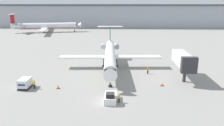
{
  "coord_description": "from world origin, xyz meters",
  "views": [
    {
      "loc": [
        1.78,
        -34.86,
        16.85
      ],
      "look_at": [
        0.0,
        12.94,
        3.52
      ],
      "focal_mm": 35.0,
      "sensor_mm": 36.0,
      "label": 1
    }
  ],
  "objects_px": {
    "luggage_cart": "(25,83)",
    "pushback_tug": "(111,98)",
    "worker_near_tug": "(119,98)",
    "worker_on_apron": "(34,84)",
    "airplane_parked_far_left": "(46,26)",
    "traffic_cone_left": "(58,87)",
    "traffic_cone_right": "(162,84)",
    "worker_by_wing": "(148,70)",
    "jet_bridge": "(183,60)",
    "airplane_main": "(110,55)"
  },
  "relations": [
    {
      "from": "airplane_main",
      "to": "worker_by_wing",
      "type": "relative_size",
      "value": 19.66
    },
    {
      "from": "worker_by_wing",
      "to": "traffic_cone_right",
      "type": "relative_size",
      "value": 2.34
    },
    {
      "from": "airplane_main",
      "to": "pushback_tug",
      "type": "height_order",
      "value": "airplane_main"
    },
    {
      "from": "airplane_parked_far_left",
      "to": "pushback_tug",
      "type": "bearing_deg",
      "value": -65.49
    },
    {
      "from": "traffic_cone_right",
      "to": "pushback_tug",
      "type": "bearing_deg",
      "value": -143.05
    },
    {
      "from": "traffic_cone_left",
      "to": "airplane_parked_far_left",
      "type": "bearing_deg",
      "value": 109.67
    },
    {
      "from": "airplane_main",
      "to": "worker_by_wing",
      "type": "distance_m",
      "value": 10.92
    },
    {
      "from": "worker_on_apron",
      "to": "traffic_cone_right",
      "type": "height_order",
      "value": "worker_on_apron"
    },
    {
      "from": "luggage_cart",
      "to": "airplane_main",
      "type": "bearing_deg",
      "value": 42.15
    },
    {
      "from": "luggage_cart",
      "to": "worker_on_apron",
      "type": "xyz_separation_m",
      "value": [
        1.97,
        -0.14,
        -0.06
      ]
    },
    {
      "from": "worker_by_wing",
      "to": "worker_near_tug",
      "type": "bearing_deg",
      "value": -113.37
    },
    {
      "from": "worker_on_apron",
      "to": "jet_bridge",
      "type": "xyz_separation_m",
      "value": [
        31.34,
        6.97,
        3.49
      ]
    },
    {
      "from": "luggage_cart",
      "to": "airplane_parked_far_left",
      "type": "distance_m",
      "value": 88.14
    },
    {
      "from": "traffic_cone_left",
      "to": "airplane_parked_far_left",
      "type": "height_order",
      "value": "airplane_parked_far_left"
    },
    {
      "from": "worker_on_apron",
      "to": "jet_bridge",
      "type": "bearing_deg",
      "value": 12.53
    },
    {
      "from": "worker_by_wing",
      "to": "jet_bridge",
      "type": "relative_size",
      "value": 0.16
    },
    {
      "from": "airplane_main",
      "to": "pushback_tug",
      "type": "bearing_deg",
      "value": -87.25
    },
    {
      "from": "worker_by_wing",
      "to": "traffic_cone_left",
      "type": "distance_m",
      "value": 21.77
    },
    {
      "from": "worker_on_apron",
      "to": "airplane_parked_far_left",
      "type": "relative_size",
      "value": 0.05
    },
    {
      "from": "airplane_parked_far_left",
      "to": "worker_near_tug",
      "type": "bearing_deg",
      "value": -64.81
    },
    {
      "from": "traffic_cone_left",
      "to": "airplane_main",
      "type": "bearing_deg",
      "value": 56.57
    },
    {
      "from": "airplane_main",
      "to": "worker_on_apron",
      "type": "bearing_deg",
      "value": -133.98
    },
    {
      "from": "luggage_cart",
      "to": "worker_by_wing",
      "type": "bearing_deg",
      "value": 21.28
    },
    {
      "from": "worker_on_apron",
      "to": "traffic_cone_left",
      "type": "bearing_deg",
      "value": 2.17
    },
    {
      "from": "worker_on_apron",
      "to": "traffic_cone_left",
      "type": "height_order",
      "value": "worker_on_apron"
    },
    {
      "from": "airplane_parked_far_left",
      "to": "jet_bridge",
      "type": "relative_size",
      "value": 3.73
    },
    {
      "from": "airplane_main",
      "to": "worker_on_apron",
      "type": "xyz_separation_m",
      "value": [
        -14.66,
        -15.19,
        -2.57
      ]
    },
    {
      "from": "luggage_cart",
      "to": "traffic_cone_left",
      "type": "distance_m",
      "value": 6.75
    },
    {
      "from": "luggage_cart",
      "to": "pushback_tug",
      "type": "bearing_deg",
      "value": -17.41
    },
    {
      "from": "worker_on_apron",
      "to": "airplane_main",
      "type": "bearing_deg",
      "value": 46.02
    },
    {
      "from": "luggage_cart",
      "to": "jet_bridge",
      "type": "height_order",
      "value": "jet_bridge"
    },
    {
      "from": "airplane_main",
      "to": "luggage_cart",
      "type": "height_order",
      "value": "airplane_main"
    },
    {
      "from": "traffic_cone_right",
      "to": "worker_near_tug",
      "type": "bearing_deg",
      "value": -137.56
    },
    {
      "from": "airplane_main",
      "to": "worker_on_apron",
      "type": "distance_m",
      "value": 21.27
    },
    {
      "from": "traffic_cone_left",
      "to": "jet_bridge",
      "type": "distance_m",
      "value": 27.74
    },
    {
      "from": "worker_near_tug",
      "to": "worker_by_wing",
      "type": "xyz_separation_m",
      "value": [
        6.91,
        16.0,
        -0.02
      ]
    },
    {
      "from": "worker_near_tug",
      "to": "worker_on_apron",
      "type": "relative_size",
      "value": 0.94
    },
    {
      "from": "pushback_tug",
      "to": "worker_near_tug",
      "type": "relative_size",
      "value": 2.43
    },
    {
      "from": "worker_near_tug",
      "to": "jet_bridge",
      "type": "bearing_deg",
      "value": 41.76
    },
    {
      "from": "pushback_tug",
      "to": "airplane_parked_far_left",
      "type": "distance_m",
      "value": 99.39
    },
    {
      "from": "jet_bridge",
      "to": "luggage_cart",
      "type": "bearing_deg",
      "value": -168.42
    },
    {
      "from": "traffic_cone_left",
      "to": "jet_bridge",
      "type": "bearing_deg",
      "value": 14.32
    },
    {
      "from": "worker_near_tug",
      "to": "airplane_parked_far_left",
      "type": "relative_size",
      "value": 0.04
    },
    {
      "from": "pushback_tug",
      "to": "traffic_cone_left",
      "type": "relative_size",
      "value": 5.28
    },
    {
      "from": "pushback_tug",
      "to": "worker_near_tug",
      "type": "distance_m",
      "value": 1.53
    },
    {
      "from": "traffic_cone_right",
      "to": "jet_bridge",
      "type": "distance_m",
      "value": 8.0
    },
    {
      "from": "pushback_tug",
      "to": "worker_by_wing",
      "type": "xyz_separation_m",
      "value": [
        8.39,
        15.65,
        0.15
      ]
    },
    {
      "from": "traffic_cone_left",
      "to": "traffic_cone_right",
      "type": "relative_size",
      "value": 1.09
    },
    {
      "from": "pushback_tug",
      "to": "worker_near_tug",
      "type": "height_order",
      "value": "pushback_tug"
    },
    {
      "from": "airplane_parked_far_left",
      "to": "luggage_cart",
      "type": "bearing_deg",
      "value": -74.46
    }
  ]
}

